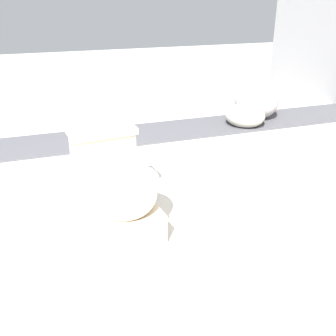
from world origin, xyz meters
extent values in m
plane|color=beige|center=(0.00, 0.00, 0.00)|extent=(14.00, 14.00, 0.00)
cube|color=#4C4C51|center=(-1.34, 0.50, 0.01)|extent=(0.56, 8.00, 0.01)
cube|color=beige|center=(0.06, 0.04, 0.09)|extent=(0.63, 0.40, 0.17)
ellipsoid|color=beige|center=(0.16, 0.06, 0.26)|extent=(0.47, 0.40, 0.28)
cylinder|color=beige|center=(0.16, 0.06, 0.32)|extent=(0.43, 0.43, 0.03)
cube|color=beige|center=(-0.15, 0.02, 0.32)|extent=(0.21, 0.36, 0.30)
cube|color=beige|center=(-0.15, 0.02, 0.49)|extent=(0.24, 0.38, 0.04)
cylinder|color=silver|center=(-0.16, 0.10, 0.51)|extent=(0.02, 0.02, 0.01)
ellipsoid|color=#ADA899|center=(-1.25, 1.57, 0.11)|extent=(0.51, 0.51, 0.22)
ellipsoid|color=#B7B2AD|center=(-1.47, 1.81, 0.20)|extent=(0.56, 0.48, 0.39)
camera|label=1|loc=(1.94, -0.30, 1.20)|focal=42.00mm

